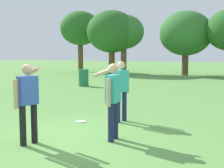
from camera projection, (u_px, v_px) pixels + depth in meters
The scene contains 10 objects.
ground_plane at pixel (75, 139), 6.52m from camera, with size 120.00×120.00×0.00m, color #609947.
person_thrower at pixel (27, 98), 6.04m from camera, with size 0.64×0.73×1.64m.
person_catcher at pixel (121, 87), 8.06m from camera, with size 0.31×0.59×1.64m.
person_bystander at pixel (113, 96), 6.32m from camera, with size 0.73×0.61×1.64m.
frisbee at pixel (81, 121), 8.12m from camera, with size 0.27×0.27×0.03m, color white.
trash_can_beside_table at pixel (84, 78), 16.94m from camera, with size 0.59×0.59×0.96m.
tree_tall_left at pixel (80, 29), 30.15m from camera, with size 4.02×4.02×6.09m.
tree_broad_center at pixel (112, 32), 26.26m from camera, with size 4.34×4.34×5.60m.
tree_far_right at pixel (124, 32), 26.35m from camera, with size 3.55×3.55×5.26m.
tree_slender_mid at pixel (186, 34), 24.94m from camera, with size 4.36×4.36×5.37m.
Camera 1 is at (3.78, -5.18, 1.85)m, focal length 48.04 mm.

